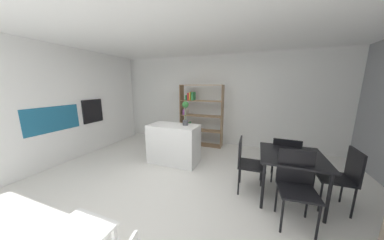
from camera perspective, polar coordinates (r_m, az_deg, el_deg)
ground_plane at (r=3.33m, az=-5.60°, el=-21.24°), size 9.84×9.84×0.00m
ceiling_slab at (r=2.96m, az=-6.76°, el=29.44°), size 7.15×5.52×0.06m
back_partition at (r=5.41m, az=7.21°, el=6.49°), size 7.15×0.06×2.68m
tall_cabinet_run_left at (r=5.16m, az=-39.84°, el=3.72°), size 0.62×4.97×2.68m
cabinet_niche_splashback at (r=4.85m, az=-39.03°, el=0.19°), size 0.01×1.12×0.56m
built_in_oven at (r=5.37m, az=-30.11°, el=2.62°), size 0.06×0.57×0.62m
kitchen_island at (r=4.09m, az=-6.03°, el=-7.85°), size 1.14×0.61×0.90m
potted_plant_on_island at (r=3.88m, az=-2.20°, el=2.97°), size 0.15×0.15×0.55m
open_bookshelf at (r=5.18m, az=1.96°, el=1.51°), size 1.29×0.30×1.82m
child_table at (r=2.24m, az=-34.10°, el=-30.09°), size 0.57×0.51×0.45m
dining_table at (r=3.14m, az=30.06°, el=-11.27°), size 0.90×0.93×0.75m
dining_chair_window_side at (r=3.37m, az=41.47°, el=-13.25°), size 0.44×0.43×0.92m
dining_chair_island_side at (r=3.14m, az=17.49°, el=-12.46°), size 0.44×0.46×0.91m
dining_chair_far at (r=3.65m, az=28.57°, el=-10.32°), size 0.48×0.46×0.87m
dining_chair_near at (r=2.74m, az=31.27°, el=-16.81°), size 0.48×0.47×0.96m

